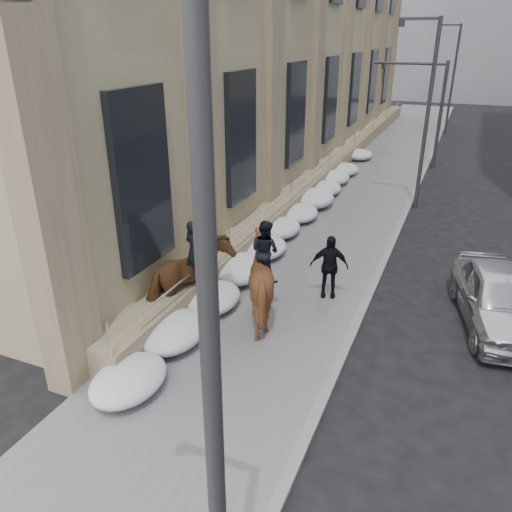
{
  "coord_description": "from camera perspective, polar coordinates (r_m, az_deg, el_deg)",
  "views": [
    {
      "loc": [
        4.63,
        -9.1,
        7.39
      ],
      "look_at": [
        -0.28,
        2.58,
        1.7
      ],
      "focal_mm": 35.0,
      "sensor_mm": 36.0,
      "label": 1
    }
  ],
  "objects": [
    {
      "name": "pedestrian",
      "position": [
        14.88,
        8.34,
        -1.16
      ],
      "size": [
        1.22,
        0.76,
        1.93
      ],
      "primitive_type": "imported",
      "rotation": [
        0.0,
        0.0,
        0.28
      ],
      "color": "black",
      "rests_on": "sidewalk"
    },
    {
      "name": "traffic_signal",
      "position": [
        31.39,
        18.83,
        16.78
      ],
      "size": [
        4.1,
        0.22,
        6.0
      ],
      "color": "#2D2D30",
      "rests_on": "ground"
    },
    {
      "name": "snow_bank",
      "position": [
        19.51,
        3.22,
        3.37
      ],
      "size": [
        1.7,
        18.1,
        0.76
      ],
      "color": "silver",
      "rests_on": "sidewalk"
    },
    {
      "name": "mounted_horse_right",
      "position": [
        13.49,
        0.58,
        -2.44
      ],
      "size": [
        2.42,
        2.57,
        2.8
      ],
      "rotation": [
        0.0,
        0.0,
        2.82
      ],
      "color": "#3E2311",
      "rests_on": "sidewalk"
    },
    {
      "name": "ground",
      "position": [
        12.6,
        -3.43,
        -11.77
      ],
      "size": [
        140.0,
        140.0,
        0.0
      ],
      "primitive_type": "plane",
      "color": "black",
      "rests_on": "ground"
    },
    {
      "name": "mounted_horse_left",
      "position": [
        13.84,
        -7.52,
        -2.37
      ],
      "size": [
        1.98,
        2.81,
        2.74
      ],
      "rotation": [
        0.0,
        0.0,
        2.79
      ],
      "color": "#492C16",
      "rests_on": "sidewalk"
    },
    {
      "name": "bg_building_far",
      "position": [
        81.84,
        16.97,
        25.08
      ],
      "size": [
        24.0,
        12.0,
        20.0
      ],
      "primitive_type": "cube",
      "color": "gray",
      "rests_on": "ground"
    },
    {
      "name": "curb",
      "position": [
        20.56,
        15.69,
        2.36
      ],
      "size": [
        0.24,
        80.0,
        0.12
      ],
      "primitive_type": "cube",
      "color": "slate",
      "rests_on": "ground"
    },
    {
      "name": "limestone_building",
      "position": [
        30.74,
        4.51,
        26.94
      ],
      "size": [
        6.1,
        44.0,
        18.0
      ],
      "color": "tan",
      "rests_on": "ground"
    },
    {
      "name": "car_silver",
      "position": [
        15.09,
        26.03,
        -4.32
      ],
      "size": [
        2.91,
        5.08,
        1.63
      ],
      "primitive_type": "imported",
      "rotation": [
        0.0,
        0.0,
        0.22
      ],
      "color": "#B9BBC2",
      "rests_on": "ground"
    },
    {
      "name": "sidewalk",
      "position": [
        20.98,
        8.62,
        3.45
      ],
      "size": [
        5.0,
        80.0,
        0.12
      ],
      "primitive_type": "cube",
      "color": "#59595C",
      "rests_on": "ground"
    },
    {
      "name": "streetlight_near",
      "position": [
        4.59,
        -6.92,
        -13.77
      ],
      "size": [
        1.71,
        0.24,
        8.0
      ],
      "color": "#2D2D30",
      "rests_on": "ground"
    },
    {
      "name": "streetlight_far",
      "position": [
        43.23,
        21.46,
        18.91
      ],
      "size": [
        1.71,
        0.24,
        8.0
      ],
      "color": "#2D2D30",
      "rests_on": "ground"
    },
    {
      "name": "streetlight_mid",
      "position": [
        23.35,
        18.75,
        16.06
      ],
      "size": [
        1.71,
        0.24,
        8.0
      ],
      "color": "#2D2D30",
      "rests_on": "ground"
    }
  ]
}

